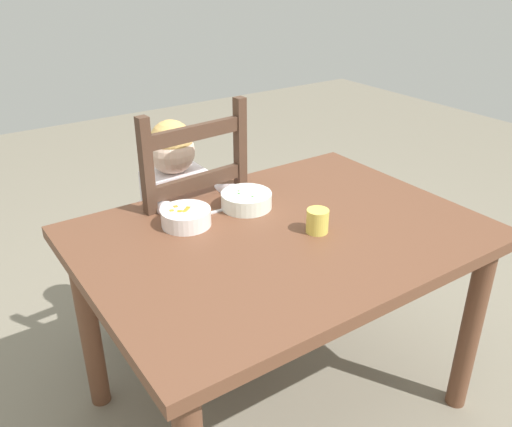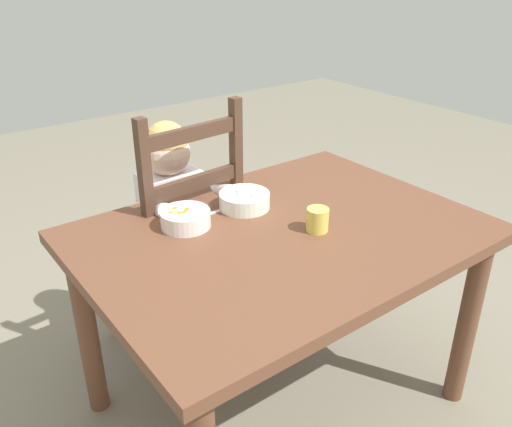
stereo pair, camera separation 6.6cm
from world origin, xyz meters
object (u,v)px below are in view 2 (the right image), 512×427
object	(u,v)px
bowl_of_peas	(245,200)
drinking_cup	(317,220)
bowl_of_carrots	(185,218)
dining_table	(281,258)
dining_chair	(178,243)
child_figure	(175,208)
spoon	(204,215)

from	to	relation	value
bowl_of_peas	drinking_cup	xyz separation A→B (m)	(0.08, -0.27, 0.01)
bowl_of_peas	bowl_of_carrots	bearing A→B (deg)	179.99
dining_table	dining_chair	bearing A→B (deg)	102.47
child_figure	drinking_cup	world-z (taller)	child_figure
dining_table	bowl_of_carrots	world-z (taller)	bowl_of_carrots
bowl_of_carrots	drinking_cup	distance (m)	0.42
dining_chair	dining_table	bearing A→B (deg)	-77.53
bowl_of_peas	bowl_of_carrots	xyz separation A→B (m)	(-0.23, 0.00, 0.00)
child_figure	dining_table	bearing A→B (deg)	-76.96
dining_table	bowl_of_peas	bearing A→B (deg)	89.72
dining_table	dining_chair	distance (m)	0.53
child_figure	spoon	bearing A→B (deg)	-96.54
child_figure	bowl_of_carrots	distance (m)	0.33
dining_chair	child_figure	distance (m)	0.15
dining_table	drinking_cup	world-z (taller)	drinking_cup
dining_table	drinking_cup	bearing A→B (deg)	-39.20
dining_chair	child_figure	world-z (taller)	dining_chair
dining_table	spoon	xyz separation A→B (m)	(-0.14, 0.23, 0.11)
dining_chair	child_figure	bearing A→B (deg)	-152.27
bowl_of_peas	dining_table	bearing A→B (deg)	-90.28
spoon	dining_chair	bearing A→B (deg)	82.55
bowl_of_peas	bowl_of_carrots	size ratio (longest dim) A/B	1.09
bowl_of_peas	drinking_cup	distance (m)	0.28
bowl_of_carrots	spoon	distance (m)	0.09
drinking_cup	dining_chair	bearing A→B (deg)	108.97
dining_table	dining_chair	size ratio (longest dim) A/B	1.17
dining_chair	spoon	xyz separation A→B (m)	(-0.04, -0.27, 0.24)
dining_chair	bowl_of_carrots	world-z (taller)	dining_chair
dining_table	bowl_of_carrots	size ratio (longest dim) A/B	7.79
bowl_of_peas	child_figure	bearing A→B (deg)	111.58
dining_chair	bowl_of_carrots	xyz separation A→B (m)	(-0.12, -0.29, 0.27)
bowl_of_peas	drinking_cup	size ratio (longest dim) A/B	2.30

